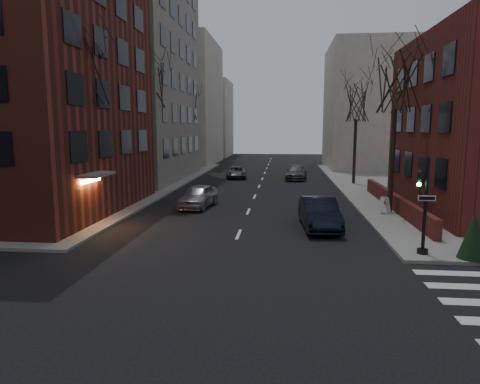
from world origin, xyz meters
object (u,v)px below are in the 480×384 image
car_lane_gray (296,173)px  streetlamp_near (142,143)px  traffic_signal (423,212)px  evergreen_shrub (474,236)px  streetlamp_far (197,137)px  sandwich_board (384,205)px  tree_left_a (81,69)px  parked_sedan (319,213)px  tree_left_b (149,83)px  tree_right_a (396,82)px  tree_right_b (357,103)px  car_lane_far (236,172)px  tree_left_c (188,104)px  car_lane_silver (198,196)px

car_lane_gray → streetlamp_near: bearing=-125.0°
traffic_signal → evergreen_shrub: (1.81, -0.49, -0.82)m
streetlamp_far → evergreen_shrub: streetlamp_far is taller
traffic_signal → streetlamp_far: (-16.14, 33.01, 2.33)m
sandwich_board → tree_left_a: bearing=-177.5°
streetlamp_far → parked_sedan: bearing=-66.4°
tree_left_b → car_lane_gray: bearing=38.3°
tree_left_a → tree_right_a: tree_left_a is taller
tree_left_b → parked_sedan: size_ratio=2.17×
streetlamp_near → tree_right_b: bearing=30.5°
evergreen_shrub → tree_right_a: bearing=95.7°
car_lane_far → tree_left_a: bearing=-111.3°
tree_left_c → car_lane_silver: (5.30, -20.86, -7.26)m
tree_left_b → streetlamp_near: size_ratio=1.72×
car_lane_gray → car_lane_silver: bearing=-107.5°
streetlamp_near → parked_sedan: bearing=-33.8°
tree_left_b → evergreen_shrub: (18.55, -17.50, -7.82)m
tree_right_a → car_lane_silver: size_ratio=2.16×
streetlamp_far → parked_sedan: streetlamp_far is taller
tree_left_a → evergreen_shrub: bearing=-16.5°
tree_right_b → car_lane_far: bearing=159.6°
tree_left_b → sandwich_board: size_ratio=10.71×
traffic_signal → streetlamp_near: streetlamp_near is taller
tree_right_a → streetlamp_far: (-17.00, 24.00, -3.79)m
tree_left_b → parked_sedan: tree_left_b is taller
tree_left_c → streetlamp_near: tree_left_c is taller
tree_right_b → car_lane_silver: tree_right_b is taller
tree_right_a → parked_sedan: tree_right_a is taller
tree_left_c → evergreen_shrub: size_ratio=5.17×
traffic_signal → tree_left_a: (-16.74, 5.01, 6.56)m
streetlamp_far → car_lane_gray: streetlamp_far is taller
streetlamp_far → car_lane_far: 8.62m
tree_left_b → car_lane_far: 14.54m
car_lane_far → sandwich_board: size_ratio=4.39×
sandwich_board → tree_left_c: bearing=118.2°
car_lane_gray → tree_left_c: bearing=166.5°
tree_left_a → streetlamp_far: 28.32m
traffic_signal → tree_left_c: tree_left_c is taller
tree_right_a → tree_right_b: (0.00, 14.00, -0.44)m
tree_right_b → car_lane_far: (-11.61, 4.33, -6.97)m
streetlamp_near → streetlamp_far: same height
tree_left_b → car_lane_gray: tree_left_b is taller
tree_left_c → streetlamp_far: bearing=73.3°
tree_left_a → streetlamp_near: size_ratio=1.63×
evergreen_shrub → tree_left_b: bearing=136.7°
tree_right_b → streetlamp_near: (-17.00, -10.00, -3.35)m
tree_left_b → tree_right_a: 19.35m
tree_left_c → streetlamp_far: (0.60, 2.00, -3.79)m
car_lane_far → evergreen_shrub: (12.56, -27.83, 0.48)m
tree_right_a → streetlamp_near: (-17.00, 4.00, -3.79)m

